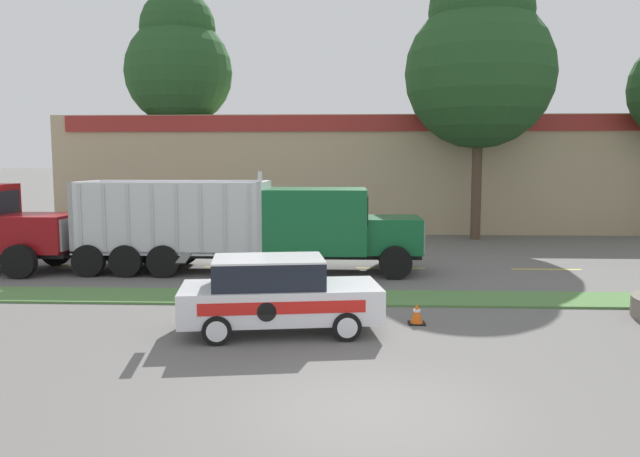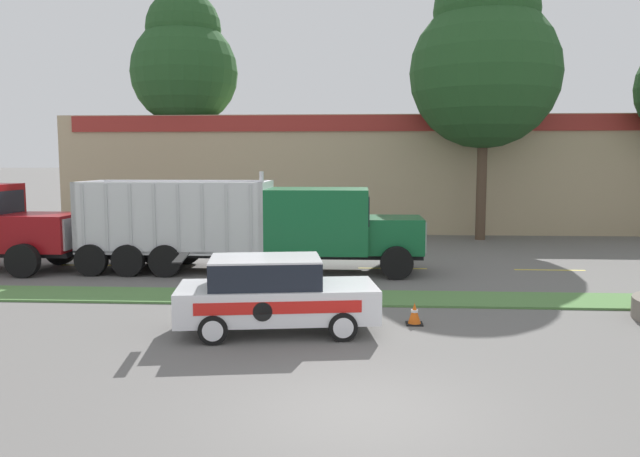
# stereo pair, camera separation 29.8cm
# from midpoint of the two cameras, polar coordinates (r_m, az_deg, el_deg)

# --- Properties ---
(ground_plane) EXTENTS (600.00, 600.00, 0.00)m
(ground_plane) POSITION_cam_midpoint_polar(r_m,az_deg,el_deg) (9.77, 4.57, -16.45)
(ground_plane) COLOR slate
(grass_verge) EXTENTS (120.00, 1.85, 0.06)m
(grass_verge) POSITION_cam_midpoint_polar(r_m,az_deg,el_deg) (17.15, 4.09, -6.35)
(grass_verge) COLOR #517F42
(grass_verge) RESTS_ON ground_plane
(centre_line_2) EXTENTS (2.40, 0.14, 0.01)m
(centre_line_2) POSITION_cam_midpoint_polar(r_m,az_deg,el_deg) (23.92, -19.79, -3.17)
(centre_line_2) COLOR yellow
(centre_line_2) RESTS_ON ground_plane
(centre_line_3) EXTENTS (2.40, 0.14, 0.01)m
(centre_line_3) POSITION_cam_midpoint_polar(r_m,az_deg,el_deg) (22.35, -6.94, -3.49)
(centre_line_3) COLOR yellow
(centre_line_3) RESTS_ON ground_plane
(centre_line_4) EXTENTS (2.40, 0.14, 0.01)m
(centre_line_4) POSITION_cam_midpoint_polar(r_m,az_deg,el_deg) (22.03, 7.04, -3.63)
(centre_line_4) COLOR yellow
(centre_line_4) RESTS_ON ground_plane
(centre_line_5) EXTENTS (2.40, 0.14, 0.01)m
(centre_line_5) POSITION_cam_midpoint_polar(r_m,az_deg,el_deg) (23.01, 20.61, -3.57)
(centre_line_5) COLOR yellow
(centre_line_5) RESTS_ON ground_plane
(dump_truck_lead) EXTENTS (11.50, 2.84, 3.41)m
(dump_truck_lead) POSITION_cam_midpoint_polar(r_m,az_deg,el_deg) (21.16, -3.13, 0.10)
(dump_truck_lead) COLOR black
(dump_truck_lead) RESTS_ON ground_plane
(rally_car) EXTENTS (4.55, 2.44, 1.70)m
(rally_car) POSITION_cam_midpoint_polar(r_m,az_deg,el_deg) (13.80, -3.61, -5.97)
(rally_car) COLOR white
(rally_car) RESTS_ON ground_plane
(traffic_cone) EXTENTS (0.39, 0.39, 0.51)m
(traffic_cone) POSITION_cam_midpoint_polar(r_m,az_deg,el_deg) (14.68, 9.21, -7.72)
(traffic_cone) COLOR black
(traffic_cone) RESTS_ON ground_plane
(store_building_backdrop) EXTENTS (32.04, 12.10, 6.07)m
(store_building_backdrop) POSITION_cam_midpoint_polar(r_m,az_deg,el_deg) (37.65, 4.49, 5.12)
(store_building_backdrop) COLOR tan
(store_building_backdrop) RESTS_ON ground_plane
(tree_behind_left) EXTENTS (5.63, 5.63, 12.64)m
(tree_behind_left) POSITION_cam_midpoint_polar(r_m,az_deg,el_deg) (34.85, -12.06, 14.65)
(tree_behind_left) COLOR brown
(tree_behind_left) RESTS_ON ground_plane
(tree_behind_right) EXTENTS (6.96, 6.96, 13.02)m
(tree_behind_right) POSITION_cam_midpoint_polar(r_m,az_deg,el_deg) (30.95, 15.13, 14.82)
(tree_behind_right) COLOR brown
(tree_behind_right) RESTS_ON ground_plane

